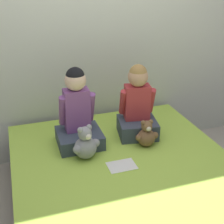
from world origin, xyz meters
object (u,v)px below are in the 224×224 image
object	(u,v)px
child_on_left	(78,115)
child_on_right	(137,107)
sign_card	(122,166)
teddy_bear_held_by_left_child	(86,145)
teddy_bear_held_by_right_child	(146,135)
bed	(129,192)

from	to	relation	value
child_on_left	child_on_right	world-z (taller)	child_on_left
child_on_left	sign_card	size ratio (longest dim) A/B	3.11
teddy_bear_held_by_left_child	teddy_bear_held_by_right_child	world-z (taller)	teddy_bear_held_by_left_child
child_on_left	teddy_bear_held_by_left_child	world-z (taller)	child_on_left
teddy_bear_held_by_left_child	child_on_left	bearing A→B (deg)	71.89
child_on_left	teddy_bear_held_by_left_child	xyz separation A→B (m)	(0.00, -0.24, -0.14)
child_on_left	teddy_bear_held_by_right_child	bearing A→B (deg)	-22.69
bed	teddy_bear_held_by_right_child	distance (m)	0.48
child_on_left	sign_card	distance (m)	0.56
teddy_bear_held_by_left_child	bed	bearing A→B (deg)	-60.68
child_on_right	teddy_bear_held_by_right_child	xyz separation A→B (m)	(-0.00, -0.22, -0.16)
child_on_right	teddy_bear_held_by_left_child	distance (m)	0.59
sign_card	teddy_bear_held_by_right_child	bearing A→B (deg)	36.30
bed	child_on_left	size ratio (longest dim) A/B	3.02
teddy_bear_held_by_left_child	sign_card	world-z (taller)	teddy_bear_held_by_left_child
teddy_bear_held_by_left_child	teddy_bear_held_by_right_child	distance (m)	0.52
child_on_right	teddy_bear_held_by_left_child	world-z (taller)	child_on_right
teddy_bear_held_by_left_child	child_on_right	bearing A→B (deg)	6.21
bed	teddy_bear_held_by_left_child	xyz separation A→B (m)	(-0.27, 0.25, 0.33)
child_on_right	teddy_bear_held_by_left_child	bearing A→B (deg)	-145.16
bed	sign_card	distance (m)	0.23
child_on_left	teddy_bear_held_by_left_child	bearing A→B (deg)	-89.33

